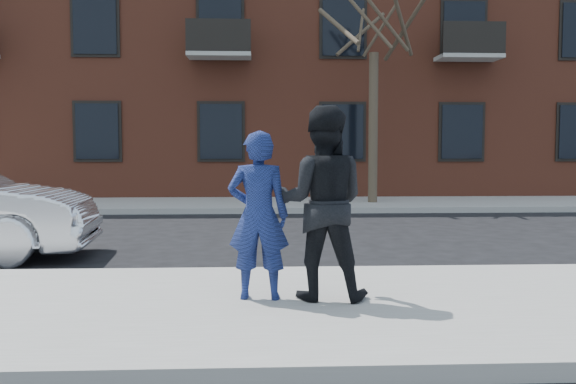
{
  "coord_description": "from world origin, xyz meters",
  "views": [
    {
      "loc": [
        1.29,
        -6.12,
        1.66
      ],
      "look_at": [
        1.59,
        0.4,
        1.2
      ],
      "focal_mm": 38.0,
      "sensor_mm": 36.0,
      "label": 1
    }
  ],
  "objects": [
    {
      "name": "ground",
      "position": [
        0.0,
        0.0,
        0.0
      ],
      "size": [
        100.0,
        100.0,
        0.0
      ],
      "primitive_type": "plane",
      "color": "black",
      "rests_on": "ground"
    },
    {
      "name": "near_sidewalk",
      "position": [
        0.0,
        -0.25,
        0.07
      ],
      "size": [
        50.0,
        3.5,
        0.15
      ],
      "primitive_type": "cube",
      "color": "gray",
      "rests_on": "ground"
    },
    {
      "name": "near_curb",
      "position": [
        0.0,
        1.55,
        0.07
      ],
      "size": [
        50.0,
        0.1,
        0.15
      ],
      "primitive_type": "cube",
      "color": "#999691",
      "rests_on": "ground"
    },
    {
      "name": "far_sidewalk",
      "position": [
        0.0,
        11.25,
        0.07
      ],
      "size": [
        50.0,
        3.5,
        0.15
      ],
      "primitive_type": "cube",
      "color": "gray",
      "rests_on": "ground"
    },
    {
      "name": "far_curb",
      "position": [
        0.0,
        9.45,
        0.07
      ],
      "size": [
        50.0,
        0.1,
        0.15
      ],
      "primitive_type": "cube",
      "color": "#999691",
      "rests_on": "ground"
    },
    {
      "name": "apartment_building",
      "position": [
        2.0,
        18.0,
        6.16
      ],
      "size": [
        24.3,
        10.3,
        12.3
      ],
      "color": "brown",
      "rests_on": "ground"
    },
    {
      "name": "street_tree",
      "position": [
        4.5,
        11.0,
        5.52
      ],
      "size": [
        3.6,
        3.6,
        6.8
      ],
      "color": "#3C2F23",
      "rests_on": "far_sidewalk"
    },
    {
      "name": "man_hoodie",
      "position": [
        1.27,
        -0.05,
        1.0
      ],
      "size": [
        0.65,
        0.52,
        1.69
      ],
      "rotation": [
        0.0,
        0.0,
        3.06
      ],
      "color": "navy",
      "rests_on": "near_sidewalk"
    },
    {
      "name": "man_peacoat",
      "position": [
        1.91,
        -0.05,
        1.12
      ],
      "size": [
        1.04,
        0.86,
        1.94
      ],
      "rotation": [
        0.0,
        0.0,
        3.0
      ],
      "color": "black",
      "rests_on": "near_sidewalk"
    }
  ]
}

